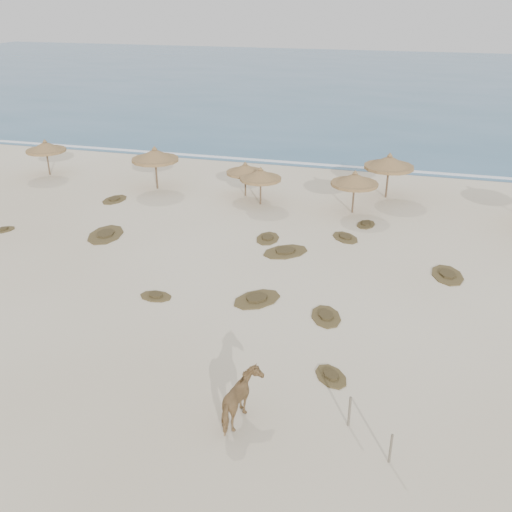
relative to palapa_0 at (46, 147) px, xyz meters
name	(u,v)px	position (x,y,z in m)	size (l,w,h in m)	color
ground	(183,331)	(18.09, -17.88, -2.12)	(160.00, 160.00, 0.00)	beige
ocean	(363,80)	(18.09, 57.12, -2.12)	(200.00, 100.00, 0.01)	#28597A
foam_line	(304,164)	(18.09, 8.12, -2.12)	(70.00, 0.60, 0.01)	white
palapa_0	(46,147)	(0.00, 0.00, 0.00)	(2.99, 2.99, 2.73)	brown
palapa_1	(155,156)	(9.31, -0.91, 0.25)	(4.25, 4.25, 3.06)	brown
palapa_2	(261,175)	(17.21, -2.15, -0.15)	(3.36, 3.36, 2.53)	brown
palapa_3	(245,169)	(15.78, -0.81, -0.25)	(2.75, 2.75, 2.41)	brown
palapa_4	(355,180)	(23.21, -2.11, 0.02)	(3.72, 3.72, 2.76)	brown
palapa_5	(389,163)	(25.06, 1.43, 0.28)	(4.31, 4.31, 3.09)	brown
horse	(241,400)	(21.96, -22.43, -1.27)	(0.92, 2.01, 1.70)	#977144
fence_post_near	(349,411)	(25.35, -21.70, -1.56)	(0.08, 0.08, 1.13)	#6F6453
fence_post_far	(391,448)	(26.71, -22.97, -1.59)	(0.08, 0.08, 1.05)	#6F6453
scrub_1	(106,234)	(9.98, -9.57, -2.07)	(2.37, 3.22, 0.16)	brown
scrub_2	(156,296)	(15.80, -15.51, -2.07)	(1.58, 1.07, 0.16)	brown
scrub_3	(285,251)	(20.46, -9.15, -2.07)	(3.03, 2.97, 0.16)	brown
scrub_4	(326,316)	(23.60, -15.23, -2.07)	(1.81, 2.24, 0.16)	brown
scrub_5	(447,275)	(28.75, -9.74, -2.07)	(1.91, 2.55, 0.16)	brown
scrub_6	(115,199)	(7.57, -3.98, -2.07)	(1.62, 2.22, 0.16)	brown
scrub_7	(345,237)	(23.30, -6.37, -2.07)	(2.13, 2.23, 0.16)	brown
scrub_8	(3,230)	(3.83, -10.51, -2.07)	(1.50, 1.63, 0.16)	brown
scrub_9	(257,299)	(20.34, -14.55, -2.07)	(2.71, 2.83, 0.16)	brown
scrub_10	(366,224)	(24.25, -4.04, -2.07)	(1.32, 1.75, 0.16)	brown
scrub_12	(331,376)	(24.43, -19.34, -2.07)	(1.73, 1.83, 0.16)	brown
scrub_13	(268,238)	(19.09, -7.65, -2.07)	(1.33, 1.99, 0.16)	brown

